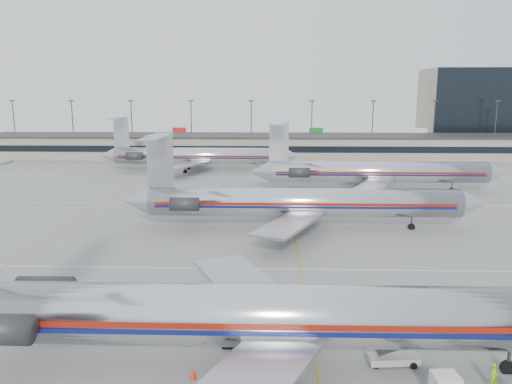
{
  "coord_description": "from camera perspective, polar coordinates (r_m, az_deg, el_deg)",
  "views": [
    {
      "loc": [
        -2.95,
        -37.84,
        17.46
      ],
      "look_at": [
        -4.96,
        27.12,
        4.5
      ],
      "focal_mm": 35.0,
      "sensor_mm": 36.0,
      "label": 1
    }
  ],
  "objects": [
    {
      "name": "ground",
      "position": [
        41.78,
        5.82,
        -13.49
      ],
      "size": [
        260.0,
        260.0,
        0.0
      ],
      "primitive_type": "plane",
      "color": "gray",
      "rests_on": "ground"
    },
    {
      "name": "apron_markings",
      "position": [
        51.01,
        5.04,
        -8.77
      ],
      "size": [
        160.0,
        0.15,
        0.02
      ],
      "primitive_type": "cube",
      "color": "silver",
      "rests_on": "ground"
    },
    {
      "name": "terminal",
      "position": [
        136.6,
        3.01,
        5.25
      ],
      "size": [
        162.0,
        17.0,
        6.25
      ],
      "color": "gray",
      "rests_on": "ground"
    },
    {
      "name": "light_mast_row",
      "position": [
        150.14,
        2.92,
        7.87
      ],
      "size": [
        163.6,
        0.4,
        15.28
      ],
      "color": "#38383D",
      "rests_on": "ground"
    },
    {
      "name": "distant_building",
      "position": [
        178.18,
        23.44,
        8.77
      ],
      "size": [
        30.0,
        20.0,
        25.0
      ],
      "primitive_type": "cube",
      "color": "tan",
      "rests_on": "ground"
    },
    {
      "name": "jet_foreground",
      "position": [
        32.29,
        0.14,
        -13.81
      ],
      "size": [
        49.62,
        29.22,
        12.99
      ],
      "color": "silver",
      "rests_on": "ground"
    },
    {
      "name": "jet_second_row",
      "position": [
        64.81,
        4.6,
        -1.14
      ],
      "size": [
        46.91,
        27.62,
        12.28
      ],
      "color": "silver",
      "rests_on": "ground"
    },
    {
      "name": "jet_third_row",
      "position": [
        91.43,
        13.18,
        2.27
      ],
      "size": [
        45.5,
        27.99,
        12.44
      ],
      "color": "silver",
      "rests_on": "ground"
    },
    {
      "name": "jet_back_row",
      "position": [
        113.11,
        -6.91,
        4.14
      ],
      "size": [
        45.03,
        27.7,
        12.31
      ],
      "color": "silver",
      "rests_on": "ground"
    },
    {
      "name": "belt_loader",
      "position": [
        35.4,
        15.55,
        -17.7
      ],
      "size": [
        3.95,
        1.51,
        2.05
      ],
      "rotation": [
        0.0,
        0.0,
        0.1
      ],
      "color": "#A8A8A8",
      "rests_on": "ground"
    },
    {
      "name": "ramp_worker_near",
      "position": [
        34.83,
        25.52,
        -18.44
      ],
      "size": [
        0.72,
        0.65,
        1.65
      ],
      "primitive_type": "imported",
      "rotation": [
        0.0,
        0.0,
        0.56
      ],
      "color": "#7EC812",
      "rests_on": "ground"
    },
    {
      "name": "cone_left",
      "position": [
        33.15,
        -7.24,
        -19.97
      ],
      "size": [
        0.46,
        0.46,
        0.62
      ],
      "primitive_type": "cone",
      "rotation": [
        0.0,
        0.0,
        -0.01
      ],
      "color": "#FD2B08",
      "rests_on": "ground"
    }
  ]
}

